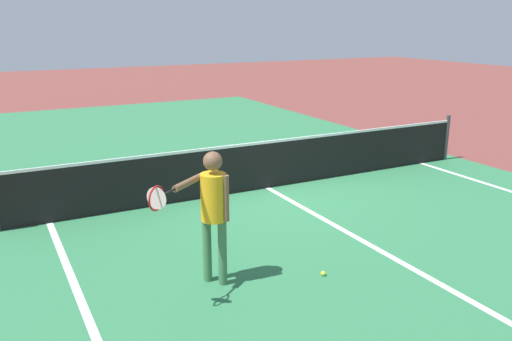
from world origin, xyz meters
TOP-DOWN VIEW (x-y plane):
  - ground_plane at (0.00, 0.00)m, footprint 60.00×60.00m
  - court_surface_inbounds at (0.00, 0.00)m, footprint 10.62×24.40m
  - line_center_service at (0.00, -3.20)m, footprint 0.10×6.40m
  - net at (0.00, 0.00)m, footprint 9.85×0.09m
  - player_near at (-2.52, -3.18)m, footprint 1.12×0.69m
  - tennis_ball_mid_court at (-1.18, -3.66)m, footprint 0.07×0.07m

SIDE VIEW (x-z plane):
  - ground_plane at x=0.00m, z-range 0.00..0.00m
  - court_surface_inbounds at x=0.00m, z-range 0.00..0.00m
  - line_center_service at x=0.00m, z-range 0.00..0.01m
  - tennis_ball_mid_court at x=-1.18m, z-range 0.00..0.07m
  - net at x=0.00m, z-range -0.04..1.03m
  - player_near at x=-2.52m, z-range 0.21..1.93m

